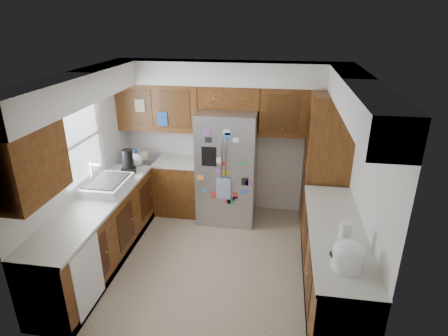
{
  "coord_description": "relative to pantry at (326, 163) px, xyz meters",
  "views": [
    {
      "loc": [
        0.81,
        -4.23,
        3.14
      ],
      "look_at": [
        0.08,
        0.35,
        1.23
      ],
      "focal_mm": 30.0,
      "sensor_mm": 36.0,
      "label": 1
    }
  ],
  "objects": [
    {
      "name": "fridge_top_items",
      "position": [
        -1.51,
        0.28,
        1.2
      ],
      "size": [
        0.56,
        0.32,
        0.27
      ],
      "color": "blue",
      "rests_on": "bridge_cabinet"
    },
    {
      "name": "room_shell",
      "position": [
        -1.61,
        -0.79,
        0.75
      ],
      "size": [
        3.64,
        3.24,
        2.52
      ],
      "color": "silver",
      "rests_on": "ground"
    },
    {
      "name": "bridge_cabinet",
      "position": [
        -1.5,
        0.28,
        0.9
      ],
      "size": [
        0.96,
        0.34,
        0.35
      ],
      "primitive_type": "cube",
      "color": "#43210C",
      "rests_on": "fridge"
    },
    {
      "name": "sink_assembly",
      "position": [
        -3.0,
        -1.05,
        -0.09
      ],
      "size": [
        0.52,
        0.7,
        0.37
      ],
      "color": "white",
      "rests_on": "left_counter_run"
    },
    {
      "name": "left_counter_clutter",
      "position": [
        -2.94,
        -0.3,
        -0.02
      ],
      "size": [
        0.32,
        0.94,
        0.38
      ],
      "color": "black",
      "rests_on": "left_counter_run"
    },
    {
      "name": "left_counter_run",
      "position": [
        -2.86,
        -1.12,
        -0.65
      ],
      "size": [
        1.36,
        3.2,
        0.92
      ],
      "color": "#43210C",
      "rests_on": "ground"
    },
    {
      "name": "pantry",
      "position": [
        0.0,
        0.0,
        0.0
      ],
      "size": [
        0.6,
        0.9,
        2.15
      ],
      "primitive_type": "cube",
      "color": "#43210C",
      "rests_on": "ground"
    },
    {
      "name": "floor",
      "position": [
        -1.5,
        -1.15,
        -1.07
      ],
      "size": [
        3.6,
        3.6,
        0.0
      ],
      "primitive_type": "plane",
      "color": "tan",
      "rests_on": "ground"
    },
    {
      "name": "paper_towel",
      "position": [
        0.02,
        -1.93,
        -0.02
      ],
      "size": [
        0.12,
        0.12,
        0.26
      ],
      "primitive_type": "cylinder",
      "color": "white",
      "rests_on": "right_counter_run"
    },
    {
      "name": "fridge",
      "position": [
        -1.5,
        0.05,
        -0.17
      ],
      "size": [
        0.9,
        0.79,
        1.8
      ],
      "color": "gray",
      "rests_on": "ground"
    },
    {
      "name": "right_counter_run",
      "position": [
        0.0,
        -1.62,
        -0.65
      ],
      "size": [
        0.63,
        2.25,
        0.92
      ],
      "color": "#43210C",
      "rests_on": "ground"
    },
    {
      "name": "rice_cooker",
      "position": [
        -0.0,
        -2.31,
        -0.02
      ],
      "size": [
        0.31,
        0.3,
        0.27
      ],
      "color": "white",
      "rests_on": "right_counter_run"
    }
  ]
}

